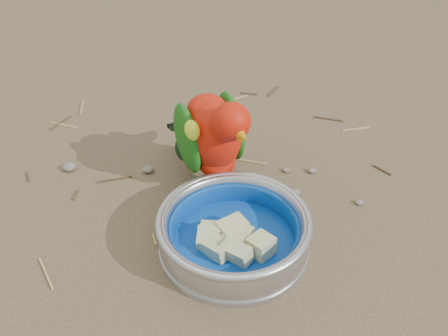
# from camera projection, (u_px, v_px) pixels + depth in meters

# --- Properties ---
(ground) EXTENTS (60.00, 60.00, 0.00)m
(ground) POSITION_uv_depth(u_px,v_px,m) (178.00, 223.00, 0.79)
(ground) COLOR brown
(food_bowl) EXTENTS (0.22, 0.22, 0.02)m
(food_bowl) POSITION_uv_depth(u_px,v_px,m) (234.00, 244.00, 0.74)
(food_bowl) COLOR #B2B2BA
(food_bowl) RESTS_ON ground
(bowl_wall) EXTENTS (0.22, 0.22, 0.04)m
(bowl_wall) POSITION_uv_depth(u_px,v_px,m) (234.00, 229.00, 0.72)
(bowl_wall) COLOR #B2B2BA
(bowl_wall) RESTS_ON food_bowl
(fruit_wedges) EXTENTS (0.13, 0.13, 0.03)m
(fruit_wedges) POSITION_uv_depth(u_px,v_px,m) (234.00, 233.00, 0.73)
(fruit_wedges) COLOR #C7C48E
(fruit_wedges) RESTS_ON food_bowl
(lory_parrot) EXTENTS (0.21, 0.25, 0.18)m
(lory_parrot) POSITION_uv_depth(u_px,v_px,m) (214.00, 143.00, 0.81)
(lory_parrot) COLOR #BA1707
(lory_parrot) RESTS_ON ground
(ground_debris) EXTENTS (0.90, 0.80, 0.01)m
(ground_debris) POSITION_uv_depth(u_px,v_px,m) (191.00, 217.00, 0.79)
(ground_debris) COLOR tan
(ground_debris) RESTS_ON ground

